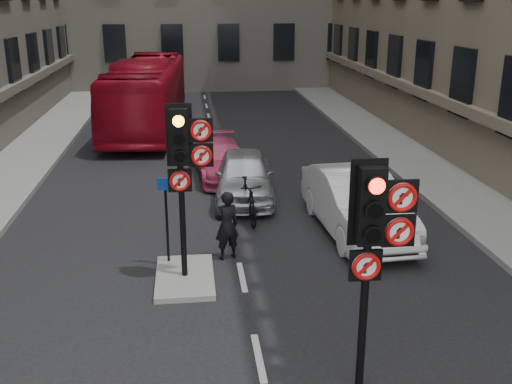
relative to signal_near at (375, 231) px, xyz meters
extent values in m
cube|color=gray|center=(5.71, 11.01, -2.50)|extent=(3.00, 50.00, 0.16)
cube|color=gray|center=(-2.69, 4.01, -2.52)|extent=(1.20, 2.00, 0.12)
cylinder|color=black|center=(-0.09, 0.01, -1.38)|extent=(0.12, 0.12, 2.40)
cube|color=black|center=(-0.09, 0.01, 0.37)|extent=(0.36, 0.28, 1.10)
cube|color=black|center=(-0.09, 0.14, 0.37)|extent=(0.52, 0.03, 1.25)
cylinder|color=#FF1407|center=(-0.09, -0.24, 0.72)|extent=(0.22, 0.01, 0.22)
cylinder|color=black|center=(-0.09, -0.24, 0.37)|extent=(0.22, 0.01, 0.22)
cylinder|color=black|center=(-0.09, -0.24, 0.02)|extent=(0.22, 0.01, 0.22)
cube|color=black|center=(0.33, -0.01, 0.49)|extent=(0.47, 0.05, 0.47)
cylinder|color=white|center=(0.33, -0.05, 0.49)|extent=(0.41, 0.02, 0.41)
torus|color=#BF0C0A|center=(0.33, -0.07, 0.49)|extent=(0.41, 0.06, 0.41)
cube|color=#BF0C0A|center=(0.33, -0.07, 0.49)|extent=(0.25, 0.01, 0.25)
cube|color=black|center=(0.33, -0.01, -0.01)|extent=(0.47, 0.05, 0.47)
cylinder|color=white|center=(0.33, -0.05, -0.01)|extent=(0.41, 0.02, 0.41)
torus|color=#BF0C0A|center=(0.33, -0.07, -0.01)|extent=(0.41, 0.06, 0.41)
cube|color=#BF0C0A|center=(0.33, -0.07, -0.01)|extent=(0.25, 0.01, 0.25)
cube|color=black|center=(-0.11, -0.01, -0.51)|extent=(0.47, 0.05, 0.47)
cylinder|color=white|center=(-0.11, -0.05, -0.51)|extent=(0.41, 0.02, 0.41)
torus|color=#BF0C0A|center=(-0.11, -0.07, -0.51)|extent=(0.41, 0.06, 0.41)
cube|color=#BF0C0A|center=(-0.11, -0.07, -0.51)|extent=(0.25, 0.01, 0.25)
cylinder|color=black|center=(-2.69, 4.01, -1.26)|extent=(0.12, 0.12, 2.40)
cube|color=black|center=(-2.69, 4.01, 0.49)|extent=(0.36, 0.28, 1.10)
cube|color=black|center=(-2.69, 4.14, 0.49)|extent=(0.52, 0.03, 1.25)
cylinder|color=orange|center=(-2.69, 3.76, 0.84)|extent=(0.22, 0.02, 0.22)
cylinder|color=black|center=(-2.69, 3.76, 0.49)|extent=(0.22, 0.02, 0.22)
cylinder|color=black|center=(-2.69, 3.76, 0.14)|extent=(0.22, 0.02, 0.22)
cube|color=black|center=(-2.27, 3.99, 0.61)|extent=(0.47, 0.05, 0.47)
cylinder|color=white|center=(-2.27, 3.95, 0.61)|extent=(0.41, 0.02, 0.41)
torus|color=#BF0C0A|center=(-2.27, 3.93, 0.61)|extent=(0.41, 0.06, 0.41)
cube|color=#BF0C0A|center=(-2.27, 3.93, 0.61)|extent=(0.25, 0.02, 0.25)
cube|color=black|center=(-2.27, 3.99, 0.11)|extent=(0.47, 0.05, 0.47)
cylinder|color=white|center=(-2.27, 3.95, 0.11)|extent=(0.41, 0.02, 0.41)
torus|color=#BF0C0A|center=(-2.27, 3.93, 0.11)|extent=(0.41, 0.06, 0.41)
cube|color=#BF0C0A|center=(-2.27, 3.93, 0.11)|extent=(0.25, 0.02, 0.25)
cube|color=black|center=(-2.71, 3.99, -0.39)|extent=(0.47, 0.05, 0.47)
cylinder|color=white|center=(-2.71, 3.95, -0.39)|extent=(0.41, 0.02, 0.41)
torus|color=#BF0C0A|center=(-2.71, 3.93, -0.39)|extent=(0.41, 0.06, 0.41)
cube|color=#BF0C0A|center=(-2.71, 3.93, -0.39)|extent=(0.25, 0.02, 0.25)
imported|color=#B7BAC0|center=(-0.94, 9.22, -1.89)|extent=(1.96, 4.20, 1.39)
imported|color=white|center=(1.57, 6.22, -1.80)|extent=(1.94, 4.83, 1.56)
imported|color=#C03864|center=(-1.46, 11.49, -2.00)|extent=(1.92, 4.14, 1.17)
imported|color=maroon|center=(-4.28, 19.37, -1.04)|extent=(3.29, 11.21, 3.08)
imported|color=black|center=(-1.03, 7.33, -2.02)|extent=(0.76, 1.92, 1.12)
imported|color=black|center=(-1.73, 5.01, -1.79)|extent=(0.68, 0.56, 1.59)
cylinder|color=black|center=(-3.04, 4.76, -1.53)|extent=(0.06, 0.06, 1.87)
cube|color=navy|center=(-3.04, 4.71, -0.68)|extent=(0.33, 0.11, 0.26)
camera|label=1|loc=(-2.50, -7.43, 3.06)|focal=42.00mm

